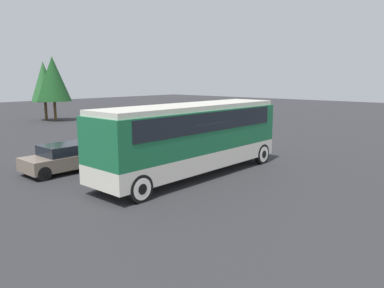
% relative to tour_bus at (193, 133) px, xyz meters
% --- Properties ---
extents(ground_plane, '(120.00, 120.00, 0.00)m').
position_rel_tour_bus_xyz_m(ground_plane, '(-0.10, 0.00, -1.93)').
color(ground_plane, '#2D2D30').
extents(tour_bus, '(9.99, 2.51, 3.22)m').
position_rel_tour_bus_xyz_m(tour_bus, '(0.00, 0.00, 0.00)').
color(tour_bus, silver).
rests_on(tour_bus, ground_plane).
extents(parked_car_near, '(4.33, 1.90, 1.47)m').
position_rel_tour_bus_xyz_m(parked_car_near, '(4.50, 8.05, -1.21)').
color(parked_car_near, maroon).
rests_on(parked_car_near, ground_plane).
extents(parked_car_mid, '(4.40, 1.84, 1.31)m').
position_rel_tour_bus_xyz_m(parked_car_mid, '(-3.29, 4.94, -1.27)').
color(parked_car_mid, '#7A6B5B').
rests_on(parked_car_mid, ground_plane).
extents(tree_left, '(2.67, 2.67, 6.03)m').
position_rel_tour_bus_xyz_m(tree_left, '(6.43, 26.12, 2.05)').
color(tree_left, brown).
rests_on(tree_left, ground_plane).
extents(tree_right, '(3.43, 3.43, 6.52)m').
position_rel_tour_bus_xyz_m(tree_right, '(6.94, 25.19, 2.33)').
color(tree_right, brown).
rests_on(tree_right, ground_plane).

